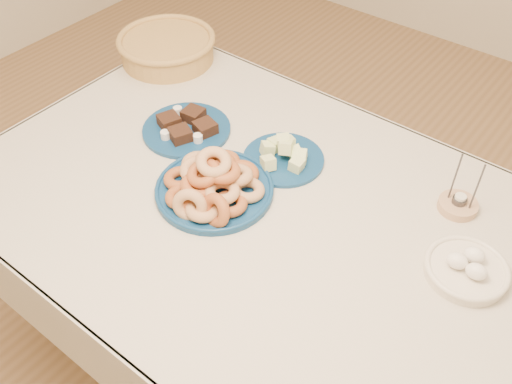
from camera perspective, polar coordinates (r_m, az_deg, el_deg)
ground at (r=2.15m, az=0.85°, el=-15.70°), size 5.00×5.00×0.00m
dining_table at (r=1.62m, az=1.09°, el=-4.24°), size 1.71×1.11×0.75m
donut_platter at (r=1.56m, az=-4.29°, el=0.77°), size 0.41×0.41×0.15m
melon_plate at (r=1.68m, az=2.80°, el=3.71°), size 0.32×0.32×0.08m
brownie_plate at (r=1.80m, az=-6.97°, el=6.39°), size 0.33×0.33×0.05m
wicker_basket at (r=2.14m, az=-8.90°, el=14.13°), size 0.45×0.45×0.09m
candle_holder at (r=1.63m, az=19.56°, el=-1.17°), size 0.11×0.11×0.18m
egg_bowl at (r=1.47m, az=20.32°, el=-7.19°), size 0.23×0.23×0.07m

